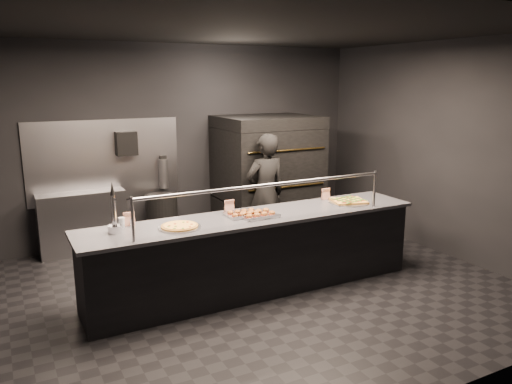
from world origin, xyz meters
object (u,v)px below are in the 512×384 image
(slider_tray_b, at_px, (258,214))
(worker, at_px, (265,194))
(trash_bin, at_px, (162,221))
(prep_shelf, at_px, (83,223))
(square_pizza, at_px, (349,201))
(pizza_oven, at_px, (267,176))
(round_pizza, at_px, (180,226))
(fire_extinguisher, at_px, (164,173))
(towel_dispenser, at_px, (126,143))
(beer_tap, at_px, (114,219))
(service_counter, at_px, (256,253))
(slider_tray_a, at_px, (243,214))

(slider_tray_b, bearing_deg, worker, 57.74)
(trash_bin, bearing_deg, prep_shelf, 168.61)
(square_pizza, relative_size, worker, 0.30)
(pizza_oven, distance_m, round_pizza, 2.91)
(prep_shelf, relative_size, slider_tray_b, 2.55)
(round_pizza, height_order, square_pizza, square_pizza)
(fire_extinguisher, height_order, square_pizza, fire_extinguisher)
(towel_dispenser, relative_size, square_pizza, 0.67)
(prep_shelf, height_order, trash_bin, prep_shelf)
(towel_dispenser, relative_size, fire_extinguisher, 0.69)
(square_pizza, bearing_deg, trash_bin, 131.29)
(fire_extinguisher, relative_size, round_pizza, 1.11)
(towel_dispenser, bearing_deg, beer_tap, -106.83)
(prep_shelf, height_order, round_pizza, round_pizza)
(slider_tray_b, height_order, worker, worker)
(beer_tap, xyz_separation_m, slider_tray_b, (1.60, -0.12, -0.13))
(worker, bearing_deg, pizza_oven, -123.09)
(beer_tap, bearing_deg, worker, 24.76)
(beer_tap, bearing_deg, towel_dispenser, 73.17)
(service_counter, relative_size, pizza_oven, 2.15)
(slider_tray_a, relative_size, trash_bin, 0.51)
(service_counter, xyz_separation_m, slider_tray_b, (-0.00, -0.05, 0.48))
(pizza_oven, xyz_separation_m, prep_shelf, (-2.80, 0.42, -0.52))
(service_counter, height_order, prep_shelf, service_counter)
(service_counter, bearing_deg, beer_tap, 177.29)
(prep_shelf, distance_m, worker, 2.66)
(round_pizza, xyz_separation_m, trash_bin, (0.46, 2.16, -0.54))
(square_pizza, xyz_separation_m, worker, (-0.58, 1.16, -0.07))
(pizza_oven, distance_m, beer_tap, 3.34)
(slider_tray_b, bearing_deg, slider_tray_a, 140.53)
(beer_tap, height_order, square_pizza, beer_tap)
(fire_extinguisher, distance_m, beer_tap, 2.64)
(square_pizza, bearing_deg, round_pizza, -178.47)
(worker, bearing_deg, beer_tap, 22.30)
(service_counter, height_order, slider_tray_a, service_counter)
(square_pizza, bearing_deg, slider_tray_b, -177.92)
(slider_tray_a, height_order, worker, worker)
(service_counter, distance_m, worker, 1.45)
(slider_tray_b, xyz_separation_m, trash_bin, (-0.49, 2.14, -0.55))
(service_counter, relative_size, slider_tray_b, 8.70)
(pizza_oven, distance_m, worker, 0.86)
(beer_tap, bearing_deg, round_pizza, -11.74)
(prep_shelf, relative_size, beer_tap, 2.22)
(service_counter, height_order, square_pizza, service_counter)
(towel_dispenser, distance_m, worker, 2.18)
(service_counter, bearing_deg, pizza_oven, 57.73)
(slider_tray_b, bearing_deg, service_counter, 89.71)
(round_pizza, bearing_deg, towel_dispenser, 88.83)
(towel_dispenser, xyz_separation_m, slider_tray_b, (0.90, -2.44, -0.60))
(round_pizza, distance_m, worker, 2.11)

